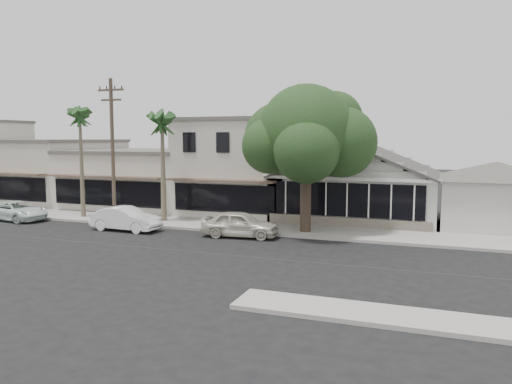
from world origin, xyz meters
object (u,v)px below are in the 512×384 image
at_px(car_0, 240,224).
at_px(car_2, 16,211).
at_px(shade_tree, 306,136).
at_px(car_1, 126,219).
at_px(utility_pole, 113,148).

height_order(car_0, car_2, car_0).
xyz_separation_m(car_0, car_2, (-15.88, 0.03, -0.09)).
relative_size(car_2, shade_tree, 0.54).
distance_m(car_1, shade_tree, 11.49).
distance_m(car_2, shade_tree, 19.67).
relative_size(car_1, shade_tree, 0.51).
xyz_separation_m(utility_pole, shade_tree, (12.00, 1.26, 0.71)).
bearing_deg(car_2, car_0, -83.19).
height_order(car_1, car_2, car_1).
height_order(car_0, shade_tree, shade_tree).
bearing_deg(car_0, car_1, 88.78).
relative_size(car_0, car_1, 1.00).
distance_m(utility_pole, car_1, 4.83).
xyz_separation_m(car_0, car_1, (-6.99, -0.54, -0.02)).
bearing_deg(car_2, car_1, -86.76).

